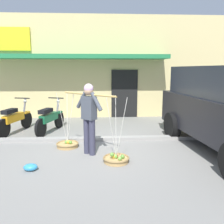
{
  "coord_description": "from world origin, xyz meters",
  "views": [
    {
      "loc": [
        -0.16,
        -5.86,
        2.03
      ],
      "look_at": [
        0.2,
        0.6,
        0.85
      ],
      "focal_mm": 37.94,
      "sensor_mm": 36.0,
      "label": 1
    }
  ],
  "objects": [
    {
      "name": "sidewalk_curb",
      "position": [
        0.0,
        0.7,
        0.05
      ],
      "size": [
        20.0,
        0.24,
        0.1
      ],
      "primitive_type": "cube",
      "color": "gray",
      "rests_on": "ground"
    },
    {
      "name": "plastic_litter_bag",
      "position": [
        -1.56,
        -1.27,
        0.07
      ],
      "size": [
        0.28,
        0.22,
        0.14
      ],
      "primitive_type": "ellipsoid",
      "color": "#3393D1",
      "rests_on": "ground"
    },
    {
      "name": "motorcycle_second_in_row",
      "position": [
        -1.74,
        1.68,
        0.45
      ],
      "size": [
        0.69,
        1.77,
        1.09
      ],
      "color": "black",
      "rests_on": "ground"
    },
    {
      "name": "fruit_basket_left_side",
      "position": [
        0.21,
        -0.92,
        0.08
      ],
      "size": [
        0.59,
        0.59,
        1.45
      ],
      "color": "tan",
      "rests_on": "ground"
    },
    {
      "name": "storefront_building",
      "position": [
        -1.03,
        6.57,
        2.1
      ],
      "size": [
        13.0,
        6.0,
        4.2
      ],
      "color": "#DBC684",
      "rests_on": "ground"
    },
    {
      "name": "fruit_vendor",
      "position": [
        -0.39,
        -0.37,
        0.98
      ],
      "size": [
        1.24,
        1.12,
        1.7
      ],
      "color": "#38384C",
      "rests_on": "ground"
    },
    {
      "name": "fruit_basket_right_side",
      "position": [
        -1.0,
        0.17,
        0.08
      ],
      "size": [
        0.59,
        0.59,
        1.45
      ],
      "color": "tan",
      "rests_on": "ground"
    },
    {
      "name": "motorcycle_nearest_shop",
      "position": [
        -2.85,
        1.69,
        0.45
      ],
      "size": [
        0.66,
        1.78,
        1.09
      ],
      "color": "black",
      "rests_on": "ground"
    },
    {
      "name": "ground_plane",
      "position": [
        0.0,
        0.0,
        0.0
      ],
      "size": [
        90.0,
        90.0,
        0.0
      ],
      "primitive_type": "plane",
      "color": "gray"
    }
  ]
}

